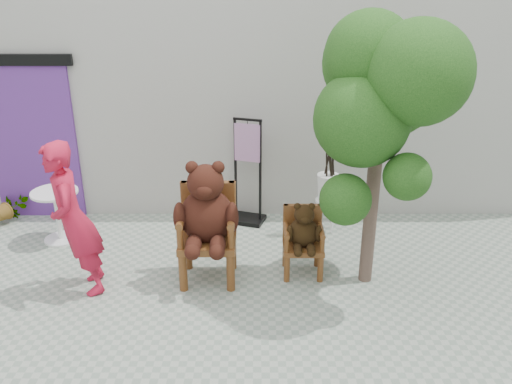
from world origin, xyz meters
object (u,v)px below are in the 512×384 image
(chair_big, at_px, (207,215))
(stool_bucket, at_px, (328,187))
(tree, at_px, (390,85))
(person, at_px, (74,220))
(display_stand, at_px, (248,184))
(chair_small, at_px, (303,233))
(cafe_table, at_px, (57,210))

(chair_big, height_order, stool_bucket, chair_big)
(stool_bucket, distance_m, tree, 2.16)
(person, height_order, tree, tree)
(chair_big, xyz_separation_m, display_stand, (0.44, 1.51, -0.23))
(tree, bearing_deg, stool_bucket, 105.70)
(chair_big, bearing_deg, display_stand, 73.93)
(stool_bucket, bearing_deg, tree, -74.30)
(person, xyz_separation_m, display_stand, (1.84, 1.76, -0.29))
(chair_small, distance_m, person, 2.56)
(cafe_table, height_order, tree, tree)
(cafe_table, bearing_deg, chair_big, -24.77)
(person, bearing_deg, stool_bucket, 98.28)
(chair_big, height_order, cafe_table, chair_big)
(tree, bearing_deg, chair_big, 177.46)
(chair_small, relative_size, stool_bucket, 0.63)
(display_stand, bearing_deg, stool_bucket, 4.10)
(cafe_table, height_order, stool_bucket, stool_bucket)
(person, relative_size, cafe_table, 2.49)
(person, distance_m, display_stand, 2.56)
(chair_small, height_order, tree, tree)
(display_stand, bearing_deg, tree, -29.94)
(tree, bearing_deg, display_stand, 132.37)
(display_stand, height_order, tree, tree)
(chair_small, bearing_deg, cafe_table, 165.32)
(cafe_table, distance_m, stool_bucket, 3.59)
(cafe_table, bearing_deg, stool_bucket, 4.86)
(stool_bucket, bearing_deg, display_stand, 166.40)
(chair_big, relative_size, chair_small, 1.59)
(chair_small, relative_size, tree, 0.30)
(chair_small, bearing_deg, tree, -14.52)
(chair_small, xyz_separation_m, stool_bucket, (0.42, 1.13, 0.11))
(person, height_order, cafe_table, person)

